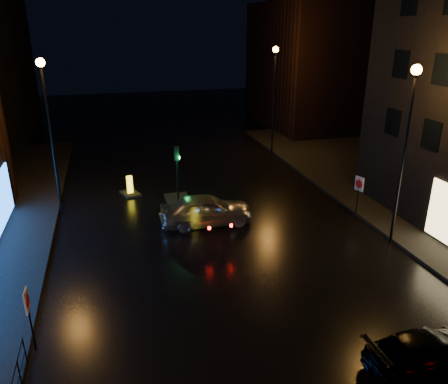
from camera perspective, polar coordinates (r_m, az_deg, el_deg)
The scene contains 12 objects.
ground at distance 14.95m, azimuth 8.52°, elevation -20.84°, with size 120.00×120.00×0.00m, color black.
building_far_right at distance 46.68m, azimuth 10.54°, elevation 15.93°, with size 8.00×14.00×12.00m, color black.
street_lamp_lfar at distance 24.63m, azimuth -22.01°, elevation 9.36°, with size 0.44×0.44×8.37m.
street_lamp_rnear at distance 20.91m, azimuth 22.81°, elevation 7.39°, with size 0.44×0.44×8.37m.
street_lamp_rfar at distance 34.74m, azimuth 6.58°, elevation 13.74°, with size 0.44×0.44×8.37m.
traffic_signal at distance 26.10m, azimuth -6.02°, elevation -0.21°, with size 1.40×2.40×3.45m.
silver_hatchback at distance 22.94m, azimuth -2.30°, elevation -2.32°, with size 1.95×4.84×1.65m, color #AEB0B6.
dark_sedan at distance 15.50m, azimuth 25.12°, elevation -18.35°, with size 1.64×4.03×1.17m, color black.
bollard_near at distance 23.12m, azimuth -3.86°, elevation -3.76°, with size 0.99×1.32×1.06m.
bollard_far at distance 27.74m, azimuth -12.15°, elevation 0.21°, with size 1.31×1.60×1.20m.
road_sign_left at distance 15.36m, azimuth -24.26°, elevation -13.43°, with size 0.07×0.55×2.28m.
road_sign_right at distance 24.43m, azimuth 17.20°, elevation 0.58°, with size 0.21×0.56×2.36m.
Camera 1 is at (-4.86, -10.06, 9.94)m, focal length 35.00 mm.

